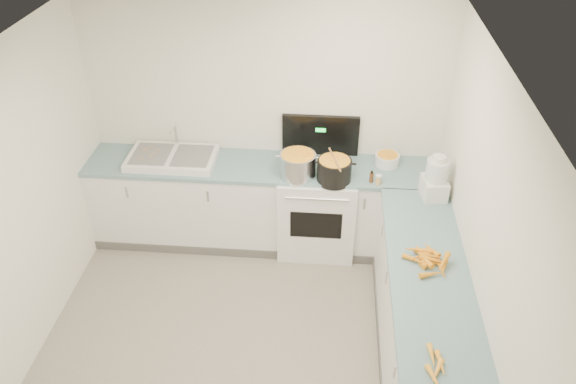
# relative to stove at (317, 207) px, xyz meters

# --- Properties ---
(floor) EXTENTS (3.50, 4.00, 0.00)m
(floor) POSITION_rel_stove_xyz_m (-0.55, -1.69, -0.47)
(floor) COLOR gray
(floor) RESTS_ON ground
(ceiling) EXTENTS (3.50, 4.00, 0.00)m
(ceiling) POSITION_rel_stove_xyz_m (-0.55, -1.69, 2.03)
(ceiling) COLOR white
(ceiling) RESTS_ON ground
(wall_back) EXTENTS (3.50, 0.00, 2.50)m
(wall_back) POSITION_rel_stove_xyz_m (-0.55, 0.31, 0.78)
(wall_back) COLOR white
(wall_back) RESTS_ON ground
(wall_right) EXTENTS (0.00, 4.00, 2.50)m
(wall_right) POSITION_rel_stove_xyz_m (1.20, -1.69, 0.78)
(wall_right) COLOR white
(wall_right) RESTS_ON ground
(counter_back) EXTENTS (3.50, 0.62, 0.94)m
(counter_back) POSITION_rel_stove_xyz_m (-0.55, 0.01, -0.00)
(counter_back) COLOR white
(counter_back) RESTS_ON ground
(counter_right) EXTENTS (0.62, 2.20, 0.94)m
(counter_right) POSITION_rel_stove_xyz_m (0.90, -1.39, -0.00)
(counter_right) COLOR white
(counter_right) RESTS_ON ground
(stove) EXTENTS (0.76, 0.65, 1.36)m
(stove) POSITION_rel_stove_xyz_m (0.00, 0.00, 0.00)
(stove) COLOR white
(stove) RESTS_ON ground
(sink) EXTENTS (0.86, 0.52, 0.31)m
(sink) POSITION_rel_stove_xyz_m (-1.45, 0.02, 0.50)
(sink) COLOR white
(sink) RESTS_ON counter_back
(steel_pot) EXTENTS (0.45, 0.45, 0.25)m
(steel_pot) POSITION_rel_stove_xyz_m (-0.19, -0.14, 0.57)
(steel_pot) COLOR silver
(steel_pot) RESTS_ON stove
(black_pot) EXTENTS (0.41, 0.41, 0.23)m
(black_pot) POSITION_rel_stove_xyz_m (0.15, -0.18, 0.56)
(black_pot) COLOR black
(black_pot) RESTS_ON stove
(wooden_spoon) EXTENTS (0.13, 0.40, 0.02)m
(wooden_spoon) POSITION_rel_stove_xyz_m (0.15, -0.18, 0.69)
(wooden_spoon) COLOR #AD7A47
(wooden_spoon) RESTS_ON black_pot
(mixing_bowl) EXTENTS (0.26, 0.26, 0.11)m
(mixing_bowl) POSITION_rel_stove_xyz_m (0.66, 0.13, 0.52)
(mixing_bowl) COLOR white
(mixing_bowl) RESTS_ON counter_back
(extract_bottle) EXTENTS (0.04, 0.04, 0.10)m
(extract_bottle) POSITION_rel_stove_xyz_m (0.50, -0.20, 0.51)
(extract_bottle) COLOR #593319
(extract_bottle) RESTS_ON counter_back
(spice_jar) EXTENTS (0.05, 0.05, 0.08)m
(spice_jar) POSITION_rel_stove_xyz_m (0.56, -0.23, 0.51)
(spice_jar) COLOR #E5B266
(spice_jar) RESTS_ON counter_back
(food_processor) EXTENTS (0.24, 0.28, 0.42)m
(food_processor) POSITION_rel_stove_xyz_m (1.04, -0.39, 0.65)
(food_processor) COLOR white
(food_processor) RESTS_ON counter_right
(carrot_pile) EXTENTS (0.37, 0.38, 0.09)m
(carrot_pile) POSITION_rel_stove_xyz_m (0.90, -1.29, 0.50)
(carrot_pile) COLOR orange
(carrot_pile) RESTS_ON counter_right
(peeled_carrots) EXTENTS (0.14, 0.36, 0.04)m
(peeled_carrots) POSITION_rel_stove_xyz_m (0.82, -2.29, 0.49)
(peeled_carrots) COLOR #FFA526
(peeled_carrots) RESTS_ON counter_right
(peelings) EXTENTS (0.23, 0.28, 0.01)m
(peelings) POSITION_rel_stove_xyz_m (-1.67, 0.04, 0.54)
(peelings) COLOR tan
(peelings) RESTS_ON sink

